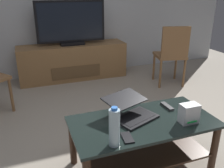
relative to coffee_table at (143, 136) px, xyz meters
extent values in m
plane|color=#9E9384|center=(-0.15, 0.29, -0.31)|extent=(7.68, 7.68, 0.00)
cube|color=black|center=(0.00, 0.00, 0.13)|extent=(1.19, 0.59, 0.02)
cube|color=#472D1E|center=(0.00, 0.00, -0.15)|extent=(1.05, 0.52, 0.02)
cylinder|color=#472D1E|center=(0.55, -0.25, -0.10)|extent=(0.06, 0.06, 0.43)
cylinder|color=#472D1E|center=(-0.55, 0.25, -0.10)|extent=(0.06, 0.06, 0.43)
cylinder|color=#472D1E|center=(0.55, 0.25, -0.10)|extent=(0.06, 0.06, 0.43)
cube|color=olive|center=(-0.08, 2.46, -0.02)|extent=(1.79, 0.47, 0.59)
cube|color=brown|center=(-0.08, 2.22, -0.14)|extent=(0.80, 0.01, 0.21)
cube|color=black|center=(-0.08, 2.44, 0.30)|extent=(0.39, 0.20, 0.05)
cube|color=black|center=(-0.08, 2.44, 0.65)|extent=(1.11, 0.04, 0.65)
cube|color=black|center=(-0.08, 2.42, 0.65)|extent=(1.03, 0.01, 0.59)
cube|color=brown|center=(1.32, 1.67, 0.16)|extent=(0.53, 0.53, 0.04)
cube|color=brown|center=(1.27, 1.48, 0.40)|extent=(0.41, 0.14, 0.48)
cylinder|color=brown|center=(1.55, 1.81, -0.09)|extent=(0.04, 0.04, 0.45)
cylinder|color=brown|center=(1.18, 1.90, -0.09)|extent=(0.04, 0.04, 0.45)
cylinder|color=brown|center=(1.46, 1.44, -0.09)|extent=(0.04, 0.04, 0.45)
cylinder|color=brown|center=(1.09, 1.53, -0.09)|extent=(0.04, 0.04, 0.45)
cylinder|color=brown|center=(-1.06, 1.49, -0.09)|extent=(0.04, 0.04, 0.44)
cube|color=black|center=(-0.05, 0.05, 0.15)|extent=(0.41, 0.34, 0.02)
cube|color=black|center=(-0.05, 0.05, 0.16)|extent=(0.35, 0.28, 0.00)
cube|color=black|center=(-0.10, 0.18, 0.28)|extent=(0.41, 0.34, 0.05)
cube|color=teal|center=(-0.09, 0.17, 0.27)|extent=(0.36, 0.30, 0.04)
cube|color=silver|center=(0.33, -0.14, 0.22)|extent=(0.15, 0.09, 0.16)
cube|color=#19D84C|center=(0.33, -0.19, 0.17)|extent=(0.09, 0.00, 0.01)
cylinder|color=silver|center=(-0.34, -0.23, 0.28)|extent=(0.08, 0.08, 0.27)
cylinder|color=blue|center=(-0.34, -0.23, 0.42)|extent=(0.04, 0.04, 0.02)
cube|color=black|center=(-0.22, -0.18, 0.15)|extent=(0.09, 0.15, 0.01)
cube|color=#2D2D30|center=(0.31, 0.14, 0.15)|extent=(0.05, 0.16, 0.02)
camera|label=1|loc=(-0.84, -1.54, 1.15)|focal=39.04mm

